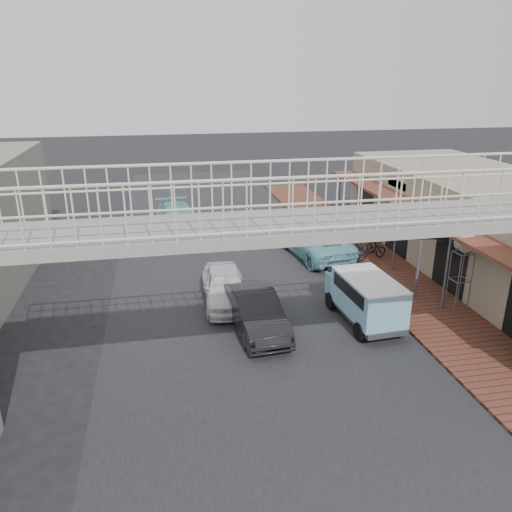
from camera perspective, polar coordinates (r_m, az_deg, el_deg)
name	(u,v)px	position (r m, az deg, el deg)	size (l,w,h in m)	color
ground	(261,343)	(16.27, 0.59, -9.94)	(120.00, 120.00, 0.00)	black
road_strip	(261,343)	(16.27, 0.59, -9.93)	(10.00, 60.00, 0.01)	black
sidewalk	(405,289)	(20.86, 16.66, -3.63)	(3.00, 40.00, 0.10)	brown
shophouse_row	(497,229)	(23.36, 25.82, 2.83)	(7.20, 18.00, 4.00)	gray
footbridge	(297,308)	(11.34, 4.74, -5.95)	(16.40, 2.40, 6.34)	gray
white_hatchback	(225,286)	(18.70, -3.58, -3.49)	(1.59, 3.94, 1.34)	white
dark_sedan	(255,311)	(16.78, -0.07, -6.33)	(1.43, 4.10, 1.35)	black
angkot_curb	(316,242)	(23.69, 6.87, 1.59)	(2.25, 4.89, 1.36)	#71B4C5
angkot_far	(178,219)	(27.30, -8.87, 4.14)	(2.09, 5.15, 1.50)	#67ADB3
angkot_van	(366,294)	(17.49, 12.43, -4.22)	(1.80, 3.57, 1.71)	black
motorcycle_near	(372,250)	(23.48, 13.07, 0.62)	(0.56, 1.61, 0.85)	black
motorcycle_far	(363,245)	(23.97, 12.18, 1.23)	(0.45, 1.58, 0.95)	black
street_clock	(465,246)	(18.55, 22.74, 1.04)	(0.75, 0.62, 2.99)	#59595B
arrow_sign	(446,227)	(19.50, 20.92, 3.12)	(2.07, 1.35, 3.45)	#59595B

